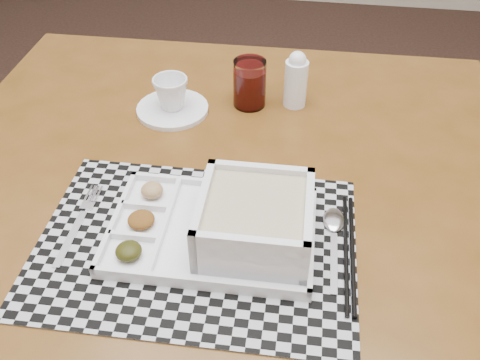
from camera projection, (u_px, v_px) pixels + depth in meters
name	position (u px, v px, depth m)	size (l,w,h in m)	color
floor	(125.00, 286.00, 1.80)	(5.00, 5.00, 0.00)	black
dining_table	(219.00, 224.00, 0.99)	(1.11, 1.11, 0.82)	#4E2F0E
placemat	(196.00, 244.00, 0.83)	(0.49, 0.36, 0.00)	#B2B1BA
serving_tray	(240.00, 225.00, 0.82)	(0.32, 0.23, 0.09)	white
fork	(79.00, 222.00, 0.87)	(0.02, 0.19, 0.00)	silver
spoon	(334.00, 226.00, 0.86)	(0.04, 0.18, 0.01)	silver
chopsticks	(349.00, 251.00, 0.82)	(0.02, 0.24, 0.01)	black
saucer	(173.00, 109.00, 1.12)	(0.15, 0.15, 0.01)	white
cup	(171.00, 93.00, 1.09)	(0.07, 0.07, 0.07)	white
juice_glass	(250.00, 85.00, 1.11)	(0.07, 0.07, 0.10)	white
creamer_bottle	(296.00, 80.00, 1.10)	(0.05, 0.05, 0.12)	white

